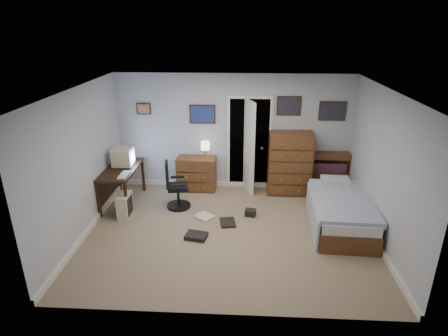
# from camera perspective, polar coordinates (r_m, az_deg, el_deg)

# --- Properties ---
(floor) EXTENTS (5.00, 4.00, 0.02)m
(floor) POSITION_cam_1_polar(r_m,az_deg,el_deg) (6.73, 0.74, -9.79)
(floor) COLOR gray
(floor) RESTS_ON ground
(computer_desk) EXTENTS (0.61, 1.31, 0.76)m
(computer_desk) POSITION_cam_1_polar(r_m,az_deg,el_deg) (7.79, -16.00, -1.25)
(computer_desk) COLOR black
(computer_desk) RESTS_ON floor
(crt_monitor) EXTENTS (0.39, 0.36, 0.36)m
(crt_monitor) POSITION_cam_1_polar(r_m,az_deg,el_deg) (7.76, -15.13, 1.62)
(crt_monitor) COLOR beige
(crt_monitor) RESTS_ON computer_desk
(keyboard) EXTENTS (0.15, 0.40, 0.02)m
(keyboard) POSITION_cam_1_polar(r_m,az_deg,el_deg) (7.33, -14.99, -1.02)
(keyboard) COLOR beige
(keyboard) RESTS_ON computer_desk
(pc_tower) EXTENTS (0.21, 0.42, 0.45)m
(pc_tower) POSITION_cam_1_polar(r_m,az_deg,el_deg) (7.37, -14.88, -5.52)
(pc_tower) COLOR beige
(pc_tower) RESTS_ON floor
(office_chair) EXTENTS (0.55, 0.55, 0.96)m
(office_chair) POSITION_cam_1_polar(r_m,az_deg,el_deg) (7.45, -7.43, -3.38)
(office_chair) COLOR black
(office_chair) RESTS_ON floor
(media_stack) EXTENTS (0.16, 0.16, 0.79)m
(media_stack) POSITION_cam_1_polar(r_m,az_deg,el_deg) (8.91, -13.69, 0.60)
(media_stack) COLOR maroon
(media_stack) RESTS_ON floor
(low_dresser) EXTENTS (0.86, 0.46, 0.74)m
(low_dresser) POSITION_cam_1_polar(r_m,az_deg,el_deg) (8.20, -4.19, -0.86)
(low_dresser) COLOR brown
(low_dresser) RESTS_ON floor
(table_lamp) EXTENTS (0.20, 0.20, 0.36)m
(table_lamp) POSITION_cam_1_polar(r_m,az_deg,el_deg) (7.96, -2.88, 3.34)
(table_lamp) COLOR gold
(table_lamp) RESTS_ON low_dresser
(doorway) EXTENTS (0.96, 1.12, 2.05)m
(doorway) POSITION_cam_1_polar(r_m,az_deg,el_deg) (8.39, 3.82, 4.26)
(doorway) COLOR black
(doorway) RESTS_ON floor
(tall_dresser) EXTENTS (0.91, 0.54, 1.34)m
(tall_dresser) POSITION_cam_1_polar(r_m,az_deg,el_deg) (8.07, 9.96, 0.74)
(tall_dresser) COLOR brown
(tall_dresser) RESTS_ON floor
(headboard_bookcase) EXTENTS (0.98, 0.28, 0.87)m
(headboard_bookcase) POSITION_cam_1_polar(r_m,az_deg,el_deg) (8.38, 15.34, -0.42)
(headboard_bookcase) COLOR brown
(headboard_bookcase) RESTS_ON floor
(bed) EXTENTS (1.12, 1.96, 0.63)m
(bed) POSITION_cam_1_polar(r_m,az_deg,el_deg) (7.09, 17.21, -6.26)
(bed) COLOR brown
(bed) RESTS_ON floor
(wall_posters) EXTENTS (4.38, 0.04, 0.60)m
(wall_posters) POSITION_cam_1_polar(r_m,az_deg,el_deg) (7.92, 5.59, 8.74)
(wall_posters) COLOR #331E11
(wall_posters) RESTS_ON floor
(floor_clutter) EXTENTS (1.26, 1.11, 0.13)m
(floor_clutter) POSITION_cam_1_polar(r_m,az_deg,el_deg) (6.90, -1.14, -8.50)
(floor_clutter) COLOR black
(floor_clutter) RESTS_ON floor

